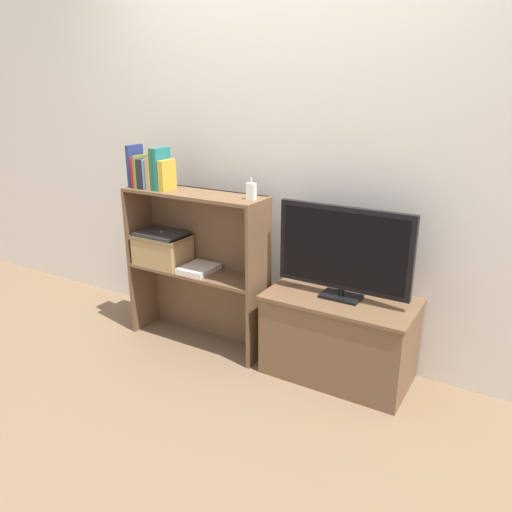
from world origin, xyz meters
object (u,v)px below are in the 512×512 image
(tv_stand, at_px, (339,337))
(storage_basket_left, at_px, (163,248))
(book_navy, at_px, (135,166))
(laptop, at_px, (162,233))
(book_mustard, at_px, (167,175))
(book_tan, at_px, (155,173))
(magazine_stack, at_px, (199,269))
(book_olive, at_px, (143,171))
(baby_monitor, at_px, (251,191))
(book_skyblue, at_px, (151,173))
(tv, at_px, (344,251))
(book_teal, at_px, (162,169))
(book_crimson, at_px, (139,172))
(book_charcoal, at_px, (147,173))
(book_forest, at_px, (158,169))

(tv_stand, distance_m, storage_basket_left, 1.26)
(book_navy, height_order, laptop, book_navy)
(tv_stand, relative_size, book_mustard, 4.51)
(book_tan, height_order, magazine_stack, book_tan)
(tv_stand, bearing_deg, book_olive, -175.13)
(book_tan, distance_m, baby_monitor, 0.68)
(tv_stand, height_order, book_olive, book_olive)
(baby_monitor, bearing_deg, book_skyblue, -177.51)
(book_skyblue, xyz_separation_m, baby_monitor, (0.71, 0.03, -0.04))
(tv_stand, relative_size, book_tan, 4.26)
(book_mustard, distance_m, laptop, 0.40)
(tv, bearing_deg, book_teal, -174.54)
(book_olive, xyz_separation_m, book_skyblue, (0.07, 0.00, -0.01))
(book_crimson, bearing_deg, tv_stand, 4.75)
(book_teal, relative_size, laptop, 0.84)
(book_navy, bearing_deg, baby_monitor, 2.11)
(book_crimson, relative_size, storage_basket_left, 0.54)
(book_mustard, bearing_deg, tv_stand, 5.71)
(book_charcoal, distance_m, baby_monitor, 0.74)
(tv, height_order, baby_monitor, baby_monitor)
(book_tan, xyz_separation_m, baby_monitor, (0.68, 0.03, -0.05))
(book_tan, bearing_deg, book_forest, 0.00)
(book_navy, height_order, book_charcoal, book_navy)
(book_mustard, height_order, baby_monitor, book_mustard)
(book_tan, bearing_deg, tv_stand, 5.26)
(tv, height_order, book_tan, book_tan)
(tv, relative_size, book_olive, 3.70)
(book_forest, relative_size, storage_basket_left, 0.73)
(book_crimson, relative_size, magazine_stack, 0.81)
(book_tan, bearing_deg, book_olive, -180.00)
(book_forest, xyz_separation_m, magazine_stack, (0.26, 0.02, -0.61))
(book_crimson, xyz_separation_m, storage_basket_left, (0.14, 0.02, -0.48))
(book_tan, relative_size, laptop, 0.65)
(book_skyblue, bearing_deg, tv, 5.05)
(book_crimson, height_order, book_tan, book_tan)
(book_crimson, height_order, magazine_stack, book_crimson)
(baby_monitor, bearing_deg, tv_stand, 8.59)
(book_navy, relative_size, book_tan, 1.33)
(book_teal, bearing_deg, magazine_stack, 5.10)
(book_olive, bearing_deg, book_mustard, 0.00)
(book_skyblue, height_order, book_teal, book_teal)
(book_olive, xyz_separation_m, book_mustard, (0.19, 0.00, -0.01))
(book_olive, height_order, book_skyblue, book_olive)
(book_navy, distance_m, book_teal, 0.22)
(book_charcoal, bearing_deg, magazine_stack, 3.32)
(book_charcoal, relative_size, magazine_stack, 0.80)
(tv_stand, xyz_separation_m, tv, (0.00, -0.00, 0.52))
(storage_basket_left, bearing_deg, tv, 4.47)
(book_mustard, xyz_separation_m, magazine_stack, (0.20, 0.02, -0.57))
(book_navy, height_order, storage_basket_left, book_navy)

